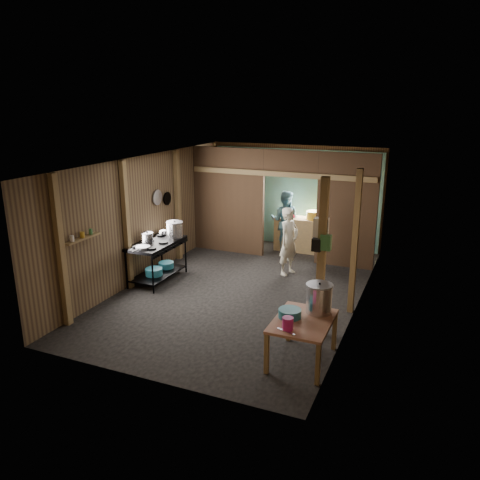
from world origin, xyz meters
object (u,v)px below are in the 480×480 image
at_px(stock_pot, 319,299).
at_px(cook, 289,241).
at_px(gas_range, 157,261).
at_px(pink_bucket, 288,324).
at_px(yellow_tub, 314,215).
at_px(prep_table, 302,340).
at_px(stove_pot_large, 175,230).

xyz_separation_m(stock_pot, cook, (-1.42, 3.08, -0.13)).
relative_size(gas_range, stock_pot, 3.08).
height_order(gas_range, pink_bucket, gas_range).
bearing_deg(yellow_tub, prep_table, -77.14).
bearing_deg(yellow_tub, stove_pot_large, -131.13).
distance_m(prep_table, cook, 3.67).
xyz_separation_m(gas_range, pink_bucket, (3.60, -2.34, 0.33)).
distance_m(gas_range, stove_pot_large, 0.77).
bearing_deg(cook, gas_range, 140.41).
relative_size(prep_table, pink_bucket, 6.01).
xyz_separation_m(prep_table, pink_bucket, (-0.11, -0.38, 0.42)).
height_order(pink_bucket, cook, cook).
relative_size(stove_pot_large, stock_pot, 0.78).
height_order(stock_pot, cook, cook).
height_order(prep_table, stove_pot_large, stove_pot_large).
distance_m(stock_pot, yellow_tub, 4.99).
height_order(gas_range, cook, cook).
xyz_separation_m(stock_pot, pink_bucket, (-0.25, -0.72, -0.12)).
relative_size(gas_range, yellow_tub, 3.87).
bearing_deg(stove_pot_large, stock_pot, -29.71).
bearing_deg(prep_table, yellow_tub, 102.86).
relative_size(prep_table, stove_pot_large, 3.07).
relative_size(prep_table, cook, 0.75).
height_order(stove_pot_large, yellow_tub, stove_pot_large).
xyz_separation_m(stove_pot_large, stock_pot, (3.68, -2.10, -0.14)).
height_order(gas_range, stove_pot_large, stove_pot_large).
bearing_deg(cook, yellow_tub, 16.09).
bearing_deg(prep_table, gas_range, 152.10).
relative_size(stock_pot, yellow_tub, 1.26).
distance_m(stove_pot_large, cook, 2.48).
bearing_deg(gas_range, prep_table, -27.90).
bearing_deg(gas_range, pink_bucket, -33.07).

